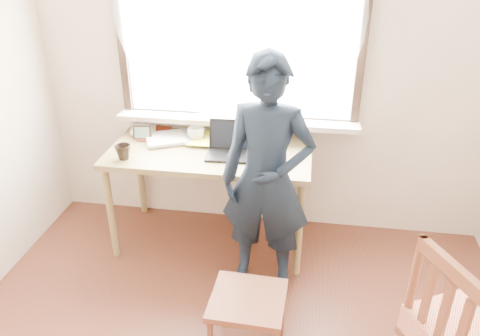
% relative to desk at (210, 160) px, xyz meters
% --- Properties ---
extents(room_shell, '(3.52, 4.02, 2.61)m').
position_rel_desk_xyz_m(room_shell, '(0.33, -1.43, 0.93)').
color(room_shell, beige).
rests_on(room_shell, ground).
extents(desk, '(1.48, 0.74, 0.79)m').
position_rel_desk_xyz_m(desk, '(0.00, 0.00, 0.00)').
color(desk, olive).
rests_on(desk, ground).
extents(laptop, '(0.34, 0.28, 0.23)m').
position_rel_desk_xyz_m(laptop, '(0.16, -0.03, 0.14)').
color(laptop, black).
rests_on(laptop, desk).
extents(mug_white, '(0.17, 0.17, 0.10)m').
position_rel_desk_xyz_m(mug_white, '(-0.14, 0.17, 0.13)').
color(mug_white, white).
rests_on(mug_white, desk).
extents(mug_dark, '(0.15, 0.15, 0.11)m').
position_rel_desk_xyz_m(mug_dark, '(-0.57, -0.24, 0.13)').
color(mug_dark, black).
rests_on(mug_dark, desk).
extents(mouse, '(0.08, 0.06, 0.03)m').
position_rel_desk_xyz_m(mouse, '(0.41, -0.10, 0.10)').
color(mouse, black).
rests_on(mouse, desk).
extents(desk_clutter, '(0.68, 0.45, 0.04)m').
position_rel_desk_xyz_m(desk_clutter, '(-0.38, 0.22, 0.10)').
color(desk_clutter, white).
rests_on(desk_clutter, desk).
extents(book_a, '(0.21, 0.28, 0.03)m').
position_rel_desk_xyz_m(book_a, '(-0.34, 0.18, 0.09)').
color(book_a, white).
rests_on(book_a, desk).
extents(book_b, '(0.24, 0.28, 0.02)m').
position_rel_desk_xyz_m(book_b, '(0.38, 0.30, 0.09)').
color(book_b, white).
rests_on(book_b, desk).
extents(picture_frame, '(0.14, 0.04, 0.11)m').
position_rel_desk_xyz_m(picture_frame, '(-0.55, 0.10, 0.14)').
color(picture_frame, black).
rests_on(picture_frame, desk).
extents(work_chair, '(0.42, 0.41, 0.42)m').
position_rel_desk_xyz_m(work_chair, '(0.44, -1.08, -0.36)').
color(work_chair, brown).
rests_on(work_chair, ground).
extents(person, '(0.63, 0.44, 1.63)m').
position_rel_desk_xyz_m(person, '(0.46, -0.43, 0.10)').
color(person, black).
rests_on(person, ground).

